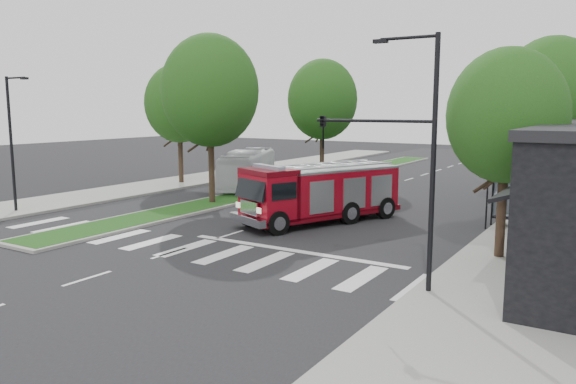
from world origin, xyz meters
name	(u,v)px	position (x,y,z in m)	size (l,w,h in m)	color
ground	(230,235)	(0.00, 0.00, 0.00)	(140.00, 140.00, 0.00)	black
sidewalk_right	(554,225)	(12.50, 10.00, 0.07)	(5.00, 80.00, 0.15)	gray
sidewalk_left	(158,185)	(-14.50, 10.00, 0.07)	(5.00, 80.00, 0.15)	gray
median	(310,181)	(-6.00, 18.00, 0.08)	(3.00, 50.00, 0.15)	gray
bus_shelter	(522,188)	(11.20, 8.15, 2.04)	(3.20, 1.60, 2.61)	black
tree_right_near	(507,116)	(11.50, 2.00, 5.51)	(4.40, 4.40, 8.05)	black
tree_right_mid	(551,96)	(11.50, 14.00, 6.49)	(5.60, 5.60, 9.72)	black
tree_right_far	(569,108)	(11.50, 24.00, 5.84)	(5.00, 5.00, 8.73)	black
tree_median_near	(210,91)	(-6.00, 6.00, 6.81)	(5.80, 5.80, 10.16)	black
tree_median_far	(322,100)	(-6.00, 20.00, 6.49)	(5.60, 5.60, 9.72)	black
tree_left_mid	(179,103)	(-14.00, 12.00, 6.16)	(5.20, 5.20, 9.16)	black
streetlight_right_near	(406,145)	(9.61, -3.50, 4.67)	(4.08, 0.22, 8.00)	black
streetlight_left_near	(12,138)	(-13.36, -2.00, 4.19)	(1.90, 0.20, 7.50)	black
streetlight_right_far	(542,129)	(10.35, 20.00, 4.48)	(2.11, 0.20, 8.00)	black
fire_engine	(321,193)	(2.19, 4.72, 1.50)	(5.98, 9.34, 3.13)	#56040D
city_bus	(248,169)	(-8.50, 13.19, 1.39)	(2.33, 9.97, 2.78)	white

